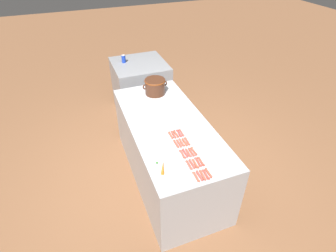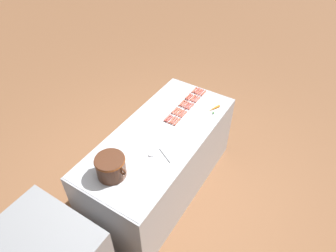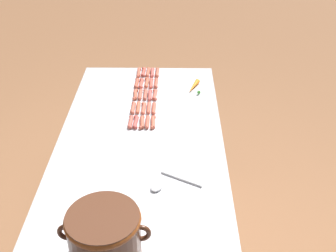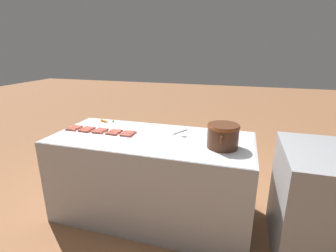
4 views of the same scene
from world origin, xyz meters
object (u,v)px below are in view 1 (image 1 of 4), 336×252
at_px(hot_dog_8, 179,143).
at_px(hot_dog_17, 191,152).
at_px(hot_dog_3, 176,144).
at_px(serving_spoon, 149,112).
at_px(hot_dog_4, 171,135).
at_px(hot_dog_23, 187,141).
at_px(hot_dog_0, 196,177).
at_px(hot_dog_19, 179,133).
at_px(hot_dog_2, 182,154).
at_px(hot_dog_21, 201,161).
at_px(hot_dog_22, 194,151).
at_px(carrot, 162,167).
at_px(hot_dog_12, 188,153).
at_px(hot_dog_15, 206,174).
at_px(hot_dog_18, 185,142).
at_px(hot_dog_10, 202,175).
at_px(soda_can, 124,59).
at_px(hot_dog_24, 181,133).
at_px(bean_pot, 155,86).
at_px(hot_dog_9, 173,135).
at_px(hot_dog_1, 189,165).
at_px(hot_dog_5, 199,176).
at_px(back_cabinet, 141,89).
at_px(hot_dog_14, 176,134).
at_px(hot_dog_13, 182,142).
at_px(hot_dog_11, 195,163).
at_px(hot_dog_6, 192,164).
at_px(hot_dog_16, 198,162).
at_px(hot_dog_7, 185,153).

height_order(hot_dog_8, hot_dog_17, same).
height_order(hot_dog_3, serving_spoon, hot_dog_3).
distance_m(hot_dog_4, hot_dog_23, 0.21).
distance_m(hot_dog_0, hot_dog_8, 0.49).
bearing_deg(hot_dog_19, hot_dog_23, -80.01).
height_order(hot_dog_2, hot_dog_21, same).
distance_m(hot_dog_2, serving_spoon, 0.87).
relative_size(hot_dog_22, carrot, 0.76).
height_order(hot_dog_12, carrot, carrot).
bearing_deg(hot_dog_8, hot_dog_15, -82.84).
height_order(hot_dog_2, hot_dog_22, same).
bearing_deg(hot_dog_18, hot_dog_3, 175.51).
relative_size(hot_dog_8, serving_spoon, 0.53).
bearing_deg(hot_dog_22, hot_dog_10, -101.33).
relative_size(hot_dog_18, soda_can, 1.07).
relative_size(hot_dog_2, hot_dog_4, 1.00).
relative_size(hot_dog_15, hot_dog_24, 1.00).
relative_size(hot_dog_0, bean_pot, 0.38).
bearing_deg(hot_dog_0, hot_dog_24, 78.59).
distance_m(hot_dog_9, carrot, 0.51).
distance_m(hot_dog_21, hot_dog_22, 0.16).
xyz_separation_m(hot_dog_1, hot_dog_5, (0.03, -0.16, 0.00)).
bearing_deg(hot_dog_8, hot_dog_19, 67.45).
bearing_deg(back_cabinet, hot_dog_21, -91.00).
height_order(hot_dog_9, serving_spoon, hot_dog_9).
height_order(hot_dog_0, bean_pot, bean_pot).
xyz_separation_m(back_cabinet, hot_dog_9, (-0.14, -1.88, 0.42)).
relative_size(hot_dog_1, hot_dog_14, 1.00).
bearing_deg(hot_dog_9, hot_dog_13, -77.31).
distance_m(hot_dog_9, hot_dog_23, 0.18).
height_order(hot_dog_0, hot_dog_10, same).
bearing_deg(hot_dog_11, hot_dog_24, 82.78).
bearing_deg(hot_dog_18, hot_dog_12, -100.26).
bearing_deg(hot_dog_14, hot_dog_22, -79.17).
bearing_deg(hot_dog_10, hot_dog_4, 95.47).
bearing_deg(hot_dog_9, hot_dog_3, -101.38).
bearing_deg(hot_dog_5, hot_dog_0, -178.53).
relative_size(bean_pot, carrot, 2.03).
distance_m(hot_dog_6, hot_dog_14, 0.49).
bearing_deg(carrot, hot_dog_2, 22.19).
bearing_deg(hot_dog_22, hot_dog_17, -178.09).
bearing_deg(hot_dog_2, serving_spoon, 95.35).
relative_size(hot_dog_18, hot_dog_21, 1.00).
xyz_separation_m(hot_dog_8, hot_dog_18, (0.06, -0.00, 0.00)).
bearing_deg(serving_spoon, hot_dog_1, -85.56).
height_order(hot_dog_14, hot_dog_18, same).
distance_m(hot_dog_9, hot_dog_12, 0.33).
bearing_deg(hot_dog_21, hot_dog_16, 175.77).
xyz_separation_m(hot_dog_1, hot_dog_15, (0.09, -0.17, 0.00)).
xyz_separation_m(hot_dog_7, carrot, (-0.28, -0.11, 0.00)).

